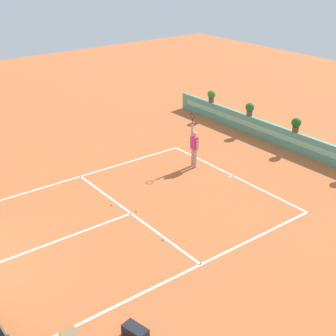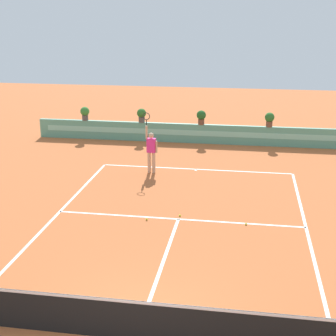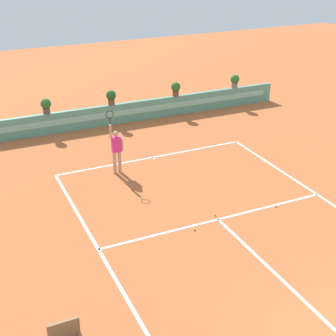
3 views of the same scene
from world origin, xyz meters
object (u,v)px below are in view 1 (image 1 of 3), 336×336
Objects in this scene: tennis_ball_by_sideline at (112,204)px; potted_plant_far_left at (211,95)px; gear_bag at (135,333)px; tennis_ball_near_baseline at (163,239)px; tennis_player at (194,146)px; tennis_ball_mid_court at (137,211)px; potted_plant_centre at (296,124)px; potted_plant_left at (250,108)px.

potted_plant_far_left reaches higher than tennis_ball_by_sideline.
gear_bag is 10.29× the size of tennis_ball_near_baseline.
tennis_player is 5.16m from tennis_ball_by_sideline.
tennis_ball_mid_court is at bearing 170.79° from tennis_ball_near_baseline.
tennis_ball_near_baseline is 0.09× the size of potted_plant_far_left.
tennis_ball_by_sideline is at bearing -80.71° from tennis_player.
potted_plant_centre reaches higher than tennis_ball_mid_court.
tennis_ball_mid_court is at bearing -56.40° from potted_plant_far_left.
tennis_player reaches higher than tennis_ball_near_baseline.
tennis_player is at bearing -73.69° from potted_plant_left.
tennis_player is 3.57× the size of potted_plant_left.
tennis_ball_near_baseline and tennis_ball_by_sideline have the same top height.
tennis_ball_near_baseline is 13.38m from potted_plant_far_left.
tennis_player is at bearing 129.89° from tennis_ball_near_baseline.
tennis_ball_near_baseline is at bearing -61.04° from potted_plant_left.
potted_plant_centre is at bearing 0.00° from potted_plant_far_left.
potted_plant_centre is (-5.70, 13.46, 1.23)m from gear_bag.
potted_plant_centre is at bearing 0.00° from potted_plant_left.
potted_plant_centre is at bearing 73.09° from tennis_player.
potted_plant_centre is 3.13m from potted_plant_left.
potted_plant_left is at bearing 106.31° from tennis_player.
tennis_player reaches higher than potted_plant_far_left.
gear_bag is 11.02m from tennis_player.
potted_plant_centre is (6.22, 0.00, 0.00)m from potted_plant_far_left.
tennis_ball_by_sideline is 0.09× the size of potted_plant_far_left.
tennis_ball_by_sideline is (-6.48, 3.22, -0.15)m from gear_bag.
gear_bag is 4.68m from tennis_ball_near_baseline.
tennis_ball_mid_court is 11.77m from potted_plant_far_left.
tennis_ball_near_baseline is 11.62m from potted_plant_left.
tennis_ball_mid_court is 0.09× the size of potted_plant_left.
tennis_ball_mid_court is 0.09× the size of potted_plant_centre.
gear_bag is 0.97× the size of potted_plant_far_left.
potted_plant_far_left is at bearing 130.66° from tennis_ball_near_baseline.
tennis_player is 7.00m from potted_plant_far_left.
tennis_player is 5.48m from potted_plant_left.
tennis_ball_by_sideline is 0.09× the size of potted_plant_left.
potted_plant_centre and potted_plant_left have the same top height.
tennis_player is at bearing 99.29° from tennis_ball_by_sideline.
potted_plant_far_left is at bearing 123.60° from tennis_ball_mid_court.
tennis_ball_mid_court is at bearing 26.02° from tennis_ball_by_sideline.
tennis_ball_near_baseline is at bearing -76.34° from potted_plant_centre.
tennis_ball_by_sideline is (0.82, -4.99, -1.02)m from tennis_player.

